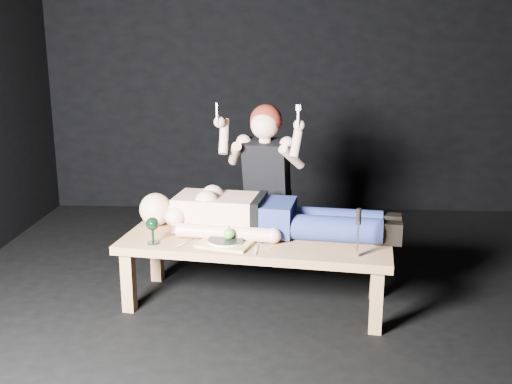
% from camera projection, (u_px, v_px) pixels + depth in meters
% --- Properties ---
extents(ground, '(5.00, 5.00, 0.00)m').
position_uv_depth(ground, '(304.00, 318.00, 3.75)').
color(ground, black).
rests_on(ground, ground).
extents(back_wall, '(5.00, 0.00, 5.00)m').
position_uv_depth(back_wall, '(300.00, 60.00, 5.79)').
color(back_wall, black).
rests_on(back_wall, ground).
extents(table, '(1.80, 0.89, 0.45)m').
position_uv_depth(table, '(256.00, 272.00, 3.90)').
color(table, '#9F7643').
rests_on(table, ground).
extents(lying_man, '(1.95, 0.84, 0.29)m').
position_uv_depth(lying_man, '(268.00, 212.00, 3.93)').
color(lying_man, beige).
rests_on(lying_man, table).
extents(kneeling_woman, '(0.84, 0.91, 1.29)m').
position_uv_depth(kneeling_woman, '(269.00, 185.00, 4.43)').
color(kneeling_woman, black).
rests_on(kneeling_woman, ground).
extents(serving_tray, '(0.38, 0.32, 0.02)m').
position_uv_depth(serving_tray, '(226.00, 243.00, 3.73)').
color(serving_tray, tan).
rests_on(serving_tray, table).
extents(plate, '(0.27, 0.27, 0.02)m').
position_uv_depth(plate, '(225.00, 241.00, 3.72)').
color(plate, white).
rests_on(plate, serving_tray).
extents(apple, '(0.07, 0.07, 0.07)m').
position_uv_depth(apple, '(229.00, 234.00, 3.72)').
color(apple, green).
rests_on(apple, plate).
extents(goblet, '(0.09, 0.09, 0.17)m').
position_uv_depth(goblet, '(153.00, 231.00, 3.73)').
color(goblet, black).
rests_on(goblet, table).
extents(fork_flat, '(0.09, 0.17, 0.01)m').
position_uv_depth(fork_flat, '(185.00, 243.00, 3.75)').
color(fork_flat, '#B2B2B7').
rests_on(fork_flat, table).
extents(knife_flat, '(0.02, 0.18, 0.01)m').
position_uv_depth(knife_flat, '(256.00, 249.00, 3.64)').
color(knife_flat, '#B2B2B7').
rests_on(knife_flat, table).
extents(spoon_flat, '(0.13, 0.15, 0.01)m').
position_uv_depth(spoon_flat, '(263.00, 244.00, 3.73)').
color(spoon_flat, '#B2B2B7').
rests_on(spoon_flat, table).
extents(carving_knife, '(0.04, 0.05, 0.29)m').
position_uv_depth(carving_knife, '(358.00, 233.00, 3.50)').
color(carving_knife, '#B2B2B7').
rests_on(carving_knife, table).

